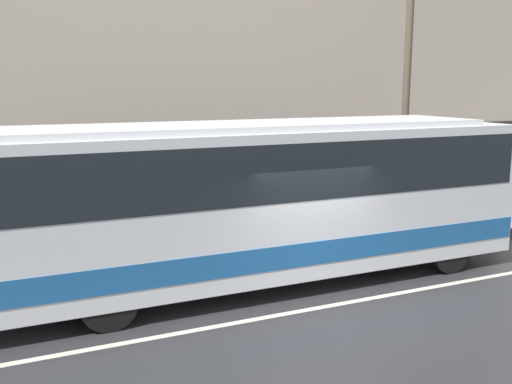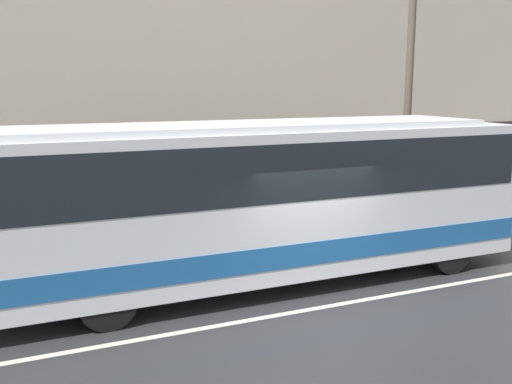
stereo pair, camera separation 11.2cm
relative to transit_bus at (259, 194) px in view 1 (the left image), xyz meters
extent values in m
plane|color=#2D2D30|center=(0.58, -1.76, -1.86)|extent=(60.00, 60.00, 0.00)
cube|color=gray|center=(0.58, 3.80, -1.77)|extent=(60.00, 3.11, 0.17)
cube|color=#B7A899|center=(0.58, 5.50, 3.55)|extent=(60.00, 0.30, 10.81)
cube|color=#2D2B28|center=(0.58, 5.34, -0.51)|extent=(60.00, 0.06, 2.70)
cube|color=beige|center=(0.58, -1.76, -1.85)|extent=(54.00, 0.14, 0.01)
cube|color=silver|center=(-0.01, 0.00, -0.10)|extent=(11.30, 2.59, 2.83)
cube|color=#1E5999|center=(-0.01, 0.00, -0.96)|extent=(11.24, 2.62, 0.45)
cube|color=black|center=(-0.01, 0.00, 0.60)|extent=(10.96, 2.61, 1.07)
cube|color=orange|center=(5.59, 0.00, 1.13)|extent=(0.12, 1.95, 0.28)
cube|color=silver|center=(-0.01, 0.00, 1.38)|extent=(9.60, 2.21, 0.12)
cylinder|color=black|center=(4.04, -1.14, -1.37)|extent=(0.97, 0.28, 0.97)
cylinder|color=black|center=(4.04, 1.14, -1.37)|extent=(0.97, 0.28, 0.97)
cylinder|color=black|center=(-3.25, -1.14, -1.37)|extent=(0.97, 0.28, 0.97)
cylinder|color=black|center=(-3.25, 1.14, -1.37)|extent=(0.97, 0.28, 0.97)
cylinder|color=brown|center=(6.09, 3.13, 2.15)|extent=(0.22, 0.22, 7.68)
cylinder|color=maroon|center=(-2.05, 4.58, -0.94)|extent=(0.36, 0.36, 1.49)
sphere|color=tan|center=(-2.05, 4.58, -0.06)|extent=(0.27, 0.27, 0.27)
camera|label=1|loc=(-4.68, -10.31, 2.18)|focal=40.00mm
camera|label=2|loc=(-4.57, -10.35, 2.18)|focal=40.00mm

